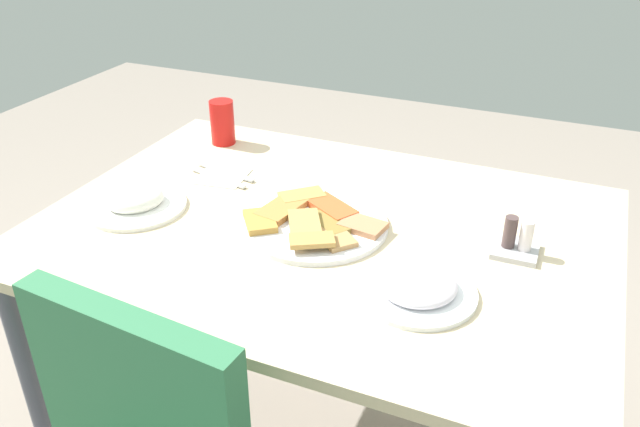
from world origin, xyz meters
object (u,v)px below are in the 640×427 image
(pide_platter, at_px, (314,222))
(salad_plate_greens, at_px, (418,288))
(fork, at_px, (226,172))
(salad_plate_rice, at_px, (135,201))
(soda_can, at_px, (222,122))
(dining_table, at_px, (323,255))
(paper_napkin, at_px, (222,176))
(spoon, at_px, (218,178))
(condiment_caddy, at_px, (517,242))

(pide_platter, distance_m, salad_plate_greens, 0.31)
(fork, bearing_deg, salad_plate_rice, 79.07)
(salad_plate_rice, distance_m, fork, 0.26)
(salad_plate_rice, distance_m, soda_can, 0.41)
(dining_table, bearing_deg, paper_napkin, -20.38)
(salad_plate_greens, bearing_deg, salad_plate_rice, -5.83)
(salad_plate_greens, distance_m, spoon, 0.64)
(dining_table, distance_m, paper_napkin, 0.36)
(salad_plate_greens, height_order, salad_plate_rice, salad_plate_rice)
(salad_plate_rice, height_order, condiment_caddy, condiment_caddy)
(salad_plate_rice, relative_size, fork, 1.29)
(salad_plate_rice, height_order, paper_napkin, salad_plate_rice)
(salad_plate_greens, relative_size, salad_plate_rice, 0.95)
(soda_can, bearing_deg, pide_platter, 141.96)
(salad_plate_rice, bearing_deg, pide_platter, -168.40)
(spoon, bearing_deg, dining_table, 175.68)
(pide_platter, distance_m, paper_napkin, 0.34)
(pide_platter, relative_size, paper_napkin, 2.71)
(dining_table, relative_size, spoon, 6.95)
(dining_table, relative_size, pide_platter, 3.85)
(pide_platter, relative_size, spoon, 1.80)
(soda_can, height_order, fork, soda_can)
(dining_table, relative_size, paper_napkin, 10.43)
(soda_can, xyz_separation_m, condiment_caddy, (-0.84, 0.26, -0.04))
(pide_platter, height_order, condiment_caddy, condiment_caddy)
(salad_plate_rice, height_order, spoon, salad_plate_rice)
(spoon, height_order, condiment_caddy, condiment_caddy)
(pide_platter, distance_m, soda_can, 0.53)
(pide_platter, relative_size, salad_plate_greens, 1.46)
(paper_napkin, bearing_deg, spoon, 90.00)
(pide_platter, distance_m, fork, 0.35)
(salad_plate_greens, bearing_deg, paper_napkin, -26.29)
(dining_table, distance_m, pide_platter, 0.09)
(pide_platter, xyz_separation_m, fork, (0.31, -0.15, -0.01))
(condiment_caddy, bearing_deg, pide_platter, 8.56)
(pide_platter, relative_size, soda_can, 2.60)
(salad_plate_greens, distance_m, paper_napkin, 0.65)
(dining_table, xyz_separation_m, spoon, (0.33, -0.10, 0.08))
(salad_plate_rice, xyz_separation_m, fork, (-0.10, -0.24, -0.01))
(soda_can, xyz_separation_m, spoon, (-0.11, 0.21, -0.06))
(salad_plate_rice, distance_m, paper_napkin, 0.24)
(pide_platter, bearing_deg, soda_can, -38.04)
(spoon, relative_size, condiment_caddy, 1.93)
(paper_napkin, distance_m, fork, 0.02)
(salad_plate_greens, relative_size, paper_napkin, 1.86)
(salad_plate_greens, xyz_separation_m, fork, (0.58, -0.31, -0.01))
(pide_platter, height_order, fork, pide_platter)
(dining_table, bearing_deg, soda_can, -35.73)
(dining_table, bearing_deg, salad_plate_greens, 147.03)
(fork, relative_size, condiment_caddy, 1.95)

